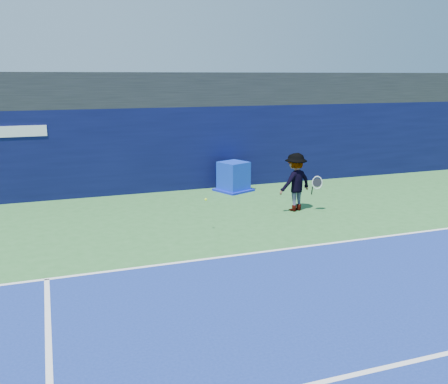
{
  "coord_description": "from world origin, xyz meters",
  "views": [
    {
      "loc": [
        -4.79,
        -7.22,
        4.08
      ],
      "look_at": [
        -0.35,
        5.2,
        1.0
      ],
      "focal_mm": 40.0,
      "sensor_mm": 36.0,
      "label": 1
    }
  ],
  "objects": [
    {
      "name": "ground",
      "position": [
        0.0,
        0.0,
        0.0
      ],
      "size": [
        80.0,
        80.0,
        0.0
      ],
      "primitive_type": "plane",
      "color": "#316D32",
      "rests_on": "ground"
    },
    {
      "name": "baseline",
      "position": [
        0.0,
        3.0,
        0.01
      ],
      "size": [
        24.0,
        0.1,
        0.01
      ],
      "primitive_type": "cube",
      "color": "white",
      "rests_on": "ground"
    },
    {
      "name": "service_line",
      "position": [
        0.0,
        -2.0,
        0.01
      ],
      "size": [
        24.0,
        0.1,
        0.01
      ],
      "primitive_type": "cube",
      "color": "white",
      "rests_on": "ground"
    },
    {
      "name": "stadium_band",
      "position": [
        0.0,
        11.5,
        3.6
      ],
      "size": [
        36.0,
        3.0,
        1.2
      ],
      "primitive_type": "cube",
      "color": "black",
      "rests_on": "back_wall_assembly"
    },
    {
      "name": "back_wall_assembly",
      "position": [
        -0.0,
        10.5,
        1.5
      ],
      "size": [
        36.0,
        1.03,
        3.0
      ],
      "color": "#090C35",
      "rests_on": "ground"
    },
    {
      "name": "equipment_cart",
      "position": [
        1.49,
        9.3,
        0.49
      ],
      "size": [
        1.45,
        1.45,
        1.06
      ],
      "color": "#0D2CBD",
      "rests_on": "ground"
    },
    {
      "name": "tennis_player",
      "position": [
        2.32,
        6.14,
        0.9
      ],
      "size": [
        1.41,
        0.97,
        1.79
      ],
      "color": "white",
      "rests_on": "ground"
    },
    {
      "name": "tennis_ball",
      "position": [
        -0.92,
        5.03,
        0.88
      ],
      "size": [
        0.07,
        0.07,
        0.07
      ],
      "color": "#CDF41B",
      "rests_on": "ground"
    }
  ]
}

